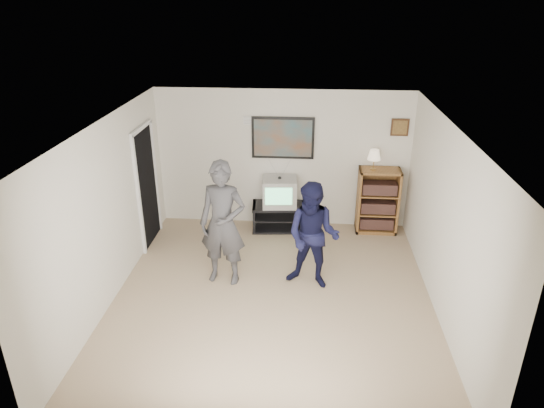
# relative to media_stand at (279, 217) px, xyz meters

# --- Properties ---
(room_shell) EXTENTS (4.51, 5.00, 2.51)m
(room_shell) POSITION_rel_media_stand_xyz_m (0.05, -1.88, 1.01)
(room_shell) COLOR #977960
(room_shell) RESTS_ON ground
(media_stand) EXTENTS (0.98, 0.60, 0.47)m
(media_stand) POSITION_rel_media_stand_xyz_m (0.00, 0.00, 0.00)
(media_stand) COLOR black
(media_stand) RESTS_ON room_shell
(crt_television) EXTENTS (0.64, 0.55, 0.51)m
(crt_television) POSITION_rel_media_stand_xyz_m (0.01, -0.00, 0.49)
(crt_television) COLOR #ACACA7
(crt_television) RESTS_ON media_stand
(bookshelf) EXTENTS (0.72, 0.41, 1.18)m
(bookshelf) POSITION_rel_media_stand_xyz_m (1.76, 0.05, 0.35)
(bookshelf) COLOR brown
(bookshelf) RESTS_ON room_shell
(table_lamp) EXTENTS (0.23, 0.23, 0.36)m
(table_lamp) POSITION_rel_media_stand_xyz_m (1.63, 0.04, 1.12)
(table_lamp) COLOR beige
(table_lamp) RESTS_ON bookshelf
(person_tall) EXTENTS (0.74, 0.54, 1.88)m
(person_tall) POSITION_rel_media_stand_xyz_m (-0.70, -1.78, 0.70)
(person_tall) COLOR #38383B
(person_tall) RESTS_ON room_shell
(person_short) EXTENTS (0.92, 0.80, 1.61)m
(person_short) POSITION_rel_media_stand_xyz_m (0.60, -1.81, 0.57)
(person_short) COLOR black
(person_short) RESTS_ON room_shell
(controller_left) EXTENTS (0.04, 0.12, 0.03)m
(controller_left) POSITION_rel_media_stand_xyz_m (-0.70, -1.57, 0.95)
(controller_left) COLOR white
(controller_left) RESTS_ON person_tall
(controller_right) EXTENTS (0.05, 0.14, 0.04)m
(controller_right) POSITION_rel_media_stand_xyz_m (0.59, -1.57, 0.89)
(controller_right) COLOR white
(controller_right) RESTS_ON person_short
(poster) EXTENTS (1.10, 0.03, 0.75)m
(poster) POSITION_rel_media_stand_xyz_m (0.05, 0.24, 1.41)
(poster) COLOR black
(poster) RESTS_ON room_shell
(air_vent) EXTENTS (0.28, 0.02, 0.14)m
(air_vent) POSITION_rel_media_stand_xyz_m (-0.50, 0.25, 1.71)
(air_vent) COLOR white
(air_vent) RESTS_ON room_shell
(small_picture) EXTENTS (0.30, 0.03, 0.30)m
(small_picture) POSITION_rel_media_stand_xyz_m (2.05, 0.25, 1.64)
(small_picture) COLOR #392612
(small_picture) RESTS_ON room_shell
(doorway) EXTENTS (0.03, 0.85, 2.00)m
(doorway) POSITION_rel_media_stand_xyz_m (-2.18, -0.63, 0.76)
(doorway) COLOR black
(doorway) RESTS_ON room_shell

